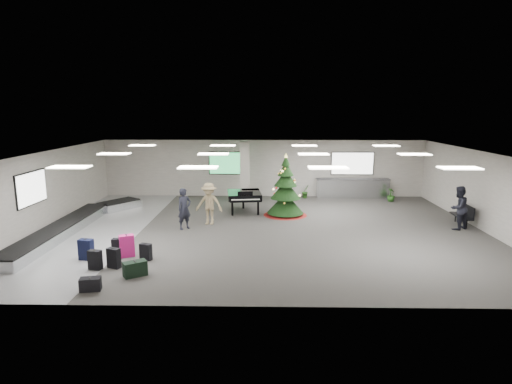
{
  "coord_description": "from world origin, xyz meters",
  "views": [
    {
      "loc": [
        0.04,
        -17.04,
        4.91
      ],
      "look_at": [
        -0.31,
        1.0,
        1.4
      ],
      "focal_mm": 30.0,
      "sensor_mm": 36.0,
      "label": 1
    }
  ],
  "objects_px": {
    "pink_suitcase": "(127,246)",
    "traveler_b": "(209,204)",
    "bench": "(464,214)",
    "traveler_bench": "(458,208)",
    "baggage_carousel": "(74,224)",
    "traveler_a": "(184,209)",
    "christmas_tree": "(285,194)",
    "grand_piano": "(244,195)",
    "potted_plant_right": "(391,195)",
    "potted_plant_left": "(305,191)",
    "service_counter": "(352,188)"
  },
  "relations": [
    {
      "from": "christmas_tree",
      "to": "traveler_b",
      "type": "distance_m",
      "value": 3.76
    },
    {
      "from": "traveler_b",
      "to": "traveler_bench",
      "type": "height_order",
      "value": "traveler_bench"
    },
    {
      "from": "traveler_b",
      "to": "traveler_bench",
      "type": "xyz_separation_m",
      "value": [
        10.36,
        -0.62,
        0.0
      ]
    },
    {
      "from": "bench",
      "to": "potted_plant_right",
      "type": "height_order",
      "value": "bench"
    },
    {
      "from": "grand_piano",
      "to": "potted_plant_left",
      "type": "distance_m",
      "value": 4.74
    },
    {
      "from": "traveler_b",
      "to": "baggage_carousel",
      "type": "bearing_deg",
      "value": -160.74
    },
    {
      "from": "potted_plant_left",
      "to": "traveler_bench",
      "type": "bearing_deg",
      "value": -47.81
    },
    {
      "from": "christmas_tree",
      "to": "bench",
      "type": "distance_m",
      "value": 7.75
    },
    {
      "from": "service_counter",
      "to": "potted_plant_left",
      "type": "xyz_separation_m",
      "value": [
        -2.65,
        -0.15,
        -0.17
      ]
    },
    {
      "from": "bench",
      "to": "pink_suitcase",
      "type": "bearing_deg",
      "value": -160.22
    },
    {
      "from": "baggage_carousel",
      "to": "christmas_tree",
      "type": "xyz_separation_m",
      "value": [
        8.87,
        2.61,
        0.78
      ]
    },
    {
      "from": "christmas_tree",
      "to": "potted_plant_left",
      "type": "distance_m",
      "value": 4.23
    },
    {
      "from": "bench",
      "to": "traveler_bench",
      "type": "xyz_separation_m",
      "value": [
        -0.56,
        -0.68,
        0.4
      ]
    },
    {
      "from": "baggage_carousel",
      "to": "pink_suitcase",
      "type": "bearing_deg",
      "value": -45.13
    },
    {
      "from": "baggage_carousel",
      "to": "traveler_b",
      "type": "bearing_deg",
      "value": 9.62
    },
    {
      "from": "traveler_a",
      "to": "traveler_bench",
      "type": "xyz_separation_m",
      "value": [
        11.29,
        0.15,
        0.05
      ]
    },
    {
      "from": "traveler_b",
      "to": "grand_piano",
      "type": "bearing_deg",
      "value": 67.5
    },
    {
      "from": "christmas_tree",
      "to": "bench",
      "type": "height_order",
      "value": "christmas_tree"
    },
    {
      "from": "bench",
      "to": "service_counter",
      "type": "bearing_deg",
      "value": 123.92
    },
    {
      "from": "baggage_carousel",
      "to": "potted_plant_right",
      "type": "relative_size",
      "value": 13.27
    },
    {
      "from": "service_counter",
      "to": "grand_piano",
      "type": "bearing_deg",
      "value": -149.02
    },
    {
      "from": "potted_plant_left",
      "to": "baggage_carousel",
      "type": "bearing_deg",
      "value": -147.13
    },
    {
      "from": "traveler_a",
      "to": "traveler_b",
      "type": "height_order",
      "value": "traveler_b"
    },
    {
      "from": "baggage_carousel",
      "to": "potted_plant_left",
      "type": "height_order",
      "value": "potted_plant_left"
    },
    {
      "from": "baggage_carousel",
      "to": "traveler_bench",
      "type": "distance_m",
      "value": 15.89
    },
    {
      "from": "traveler_a",
      "to": "potted_plant_right",
      "type": "relative_size",
      "value": 2.35
    },
    {
      "from": "bench",
      "to": "traveler_bench",
      "type": "relative_size",
      "value": 0.79
    },
    {
      "from": "pink_suitcase",
      "to": "potted_plant_left",
      "type": "distance_m",
      "value": 12.05
    },
    {
      "from": "pink_suitcase",
      "to": "traveler_b",
      "type": "height_order",
      "value": "traveler_b"
    },
    {
      "from": "baggage_carousel",
      "to": "christmas_tree",
      "type": "bearing_deg",
      "value": 16.38
    },
    {
      "from": "potted_plant_left",
      "to": "service_counter",
      "type": "bearing_deg",
      "value": 3.24
    },
    {
      "from": "traveler_b",
      "to": "christmas_tree",
      "type": "bearing_deg",
      "value": 36.1
    },
    {
      "from": "christmas_tree",
      "to": "potted_plant_right",
      "type": "xyz_separation_m",
      "value": [
        5.85,
        3.14,
        -0.63
      ]
    },
    {
      "from": "grand_piano",
      "to": "potted_plant_left",
      "type": "relative_size",
      "value": 2.87
    },
    {
      "from": "pink_suitcase",
      "to": "potted_plant_right",
      "type": "relative_size",
      "value": 1.06
    },
    {
      "from": "pink_suitcase",
      "to": "traveler_a",
      "type": "bearing_deg",
      "value": 43.06
    },
    {
      "from": "christmas_tree",
      "to": "traveler_bench",
      "type": "distance_m",
      "value": 7.37
    },
    {
      "from": "christmas_tree",
      "to": "grand_piano",
      "type": "relative_size",
      "value": 1.35
    },
    {
      "from": "baggage_carousel",
      "to": "grand_piano",
      "type": "bearing_deg",
      "value": 24.67
    },
    {
      "from": "baggage_carousel",
      "to": "traveler_a",
      "type": "distance_m",
      "value": 4.63
    },
    {
      "from": "service_counter",
      "to": "traveler_a",
      "type": "xyz_separation_m",
      "value": [
        -8.26,
        -6.57,
        0.31
      ]
    },
    {
      "from": "pink_suitcase",
      "to": "potted_plant_left",
      "type": "height_order",
      "value": "pink_suitcase"
    },
    {
      "from": "christmas_tree",
      "to": "potted_plant_right",
      "type": "relative_size",
      "value": 3.98
    },
    {
      "from": "pink_suitcase",
      "to": "traveler_b",
      "type": "relative_size",
      "value": 0.43
    },
    {
      "from": "traveler_a",
      "to": "traveler_b",
      "type": "bearing_deg",
      "value": -3.54
    },
    {
      "from": "pink_suitcase",
      "to": "bench",
      "type": "height_order",
      "value": "bench"
    },
    {
      "from": "bench",
      "to": "christmas_tree",
      "type": "bearing_deg",
      "value": 169.78
    },
    {
      "from": "potted_plant_right",
      "to": "potted_plant_left",
      "type": "bearing_deg",
      "value": 169.59
    },
    {
      "from": "potted_plant_right",
      "to": "service_counter",
      "type": "bearing_deg",
      "value": 152.42
    },
    {
      "from": "service_counter",
      "to": "traveler_b",
      "type": "xyz_separation_m",
      "value": [
        -7.33,
        -5.8,
        0.36
      ]
    }
  ]
}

